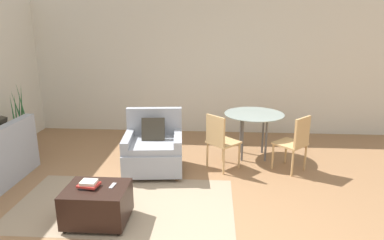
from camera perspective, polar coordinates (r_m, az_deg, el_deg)
name	(u,v)px	position (r m, az deg, el deg)	size (l,w,h in m)	color
wall_back	(193,67)	(7.15, 0.12, 8.76)	(12.00, 0.06, 2.75)	beige
area_rug	(125,204)	(4.63, -11.13, -13.54)	(2.79, 1.54, 0.01)	gray
armchair	(154,149)	(5.40, -6.42, -4.84)	(0.97, 0.93, 0.94)	#999EA8
ottoman	(97,204)	(4.22, -15.52, -13.27)	(0.71, 0.57, 0.44)	black
book_stack	(89,184)	(4.15, -16.81, -10.21)	(0.25, 0.21, 0.08)	black
tv_remote_primary	(113,186)	(4.12, -13.09, -10.61)	(0.06, 0.14, 0.01)	#B7B7BC
potted_plant	(22,138)	(6.85, -26.42, -2.71)	(0.36, 0.36, 1.29)	brown
dining_table	(254,119)	(5.92, 10.27, 0.11)	(1.01, 1.01, 0.78)	#8C9E99
dining_chair_near_left	(220,138)	(5.37, 4.66, -3.09)	(0.59, 0.59, 0.90)	tan
dining_chair_near_right	(295,140)	(5.51, 16.86, -3.22)	(0.59, 0.59, 0.90)	tan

